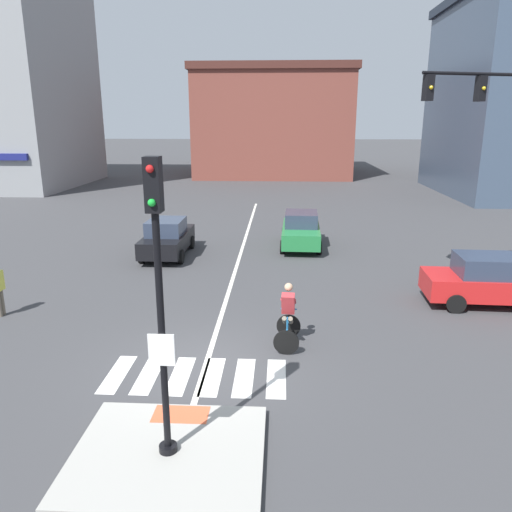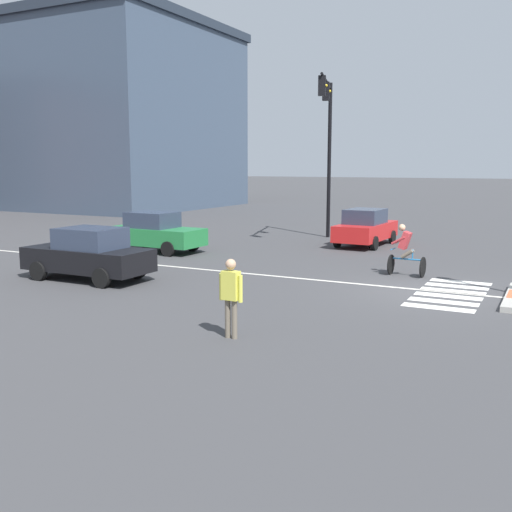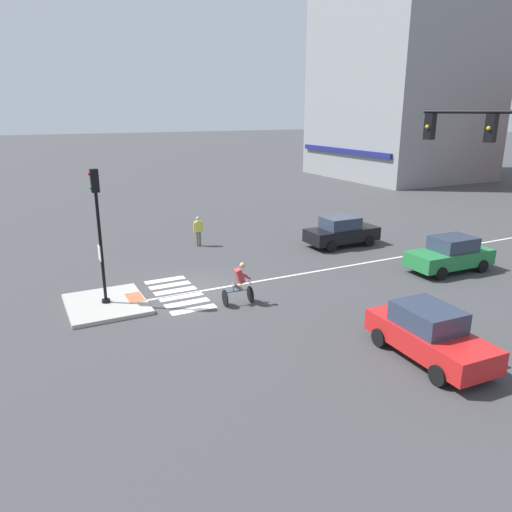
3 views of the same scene
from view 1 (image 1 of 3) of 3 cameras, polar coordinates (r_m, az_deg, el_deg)
The scene contains 17 objects.
ground_plane at distance 12.39m, azimuth -6.50°, elevation -12.36°, with size 300.00×300.00×0.00m, color #3D3D3F.
traffic_island at distance 9.46m, azimuth -10.15°, elevation -21.78°, with size 3.36×2.91×0.15m, color #A3A099.
tactile_pad_front at distance 10.30m, azimuth -8.75°, elevation -17.75°, with size 1.10×0.60×0.01m, color #DB5B38.
signal_pole at distance 7.97m, azimuth -11.23°, elevation -3.50°, with size 0.44×0.38×5.11m.
crosswalk_stripe_a at distance 12.31m, azimuth -15.84°, elevation -13.06°, with size 0.44×1.80×0.01m, color silver.
crosswalk_stripe_b at distance 12.10m, azimuth -12.38°, elevation -13.34°, with size 0.44×1.80×0.01m, color silver.
crosswalk_stripe_c at distance 11.93m, azimuth -8.80°, elevation -13.58°, with size 0.44×1.80×0.01m, color silver.
crosswalk_stripe_d at distance 11.81m, azimuth -5.13°, elevation -13.78°, with size 0.44×1.80×0.01m, color silver.
crosswalk_stripe_e at distance 11.74m, azimuth -1.39°, elevation -13.92°, with size 0.44×1.80×0.01m, color silver.
crosswalk_stripe_f at distance 11.71m, azimuth 2.38°, elevation -14.01°, with size 0.44×1.80×0.01m, color silver.
lane_centre_line at distance 21.65m, azimuth -1.88°, elevation 0.06°, with size 0.14×28.00×0.01m, color silver.
traffic_light_mast at distance 19.08m, azimuth 27.11°, elevation 11.88°, with size 4.66×1.53×7.47m.
building_corner_left at distance 56.74m, azimuth 2.06°, elevation 15.31°, with size 16.32×17.42×11.10m.
car_red_cross_right at distance 17.40m, azimuth 25.56°, elevation -2.62°, with size 4.17×1.98×1.64m.
car_black_westbound_far at distance 21.80m, azimuth -10.30°, elevation 2.11°, with size 1.85×4.10×1.64m.
car_green_eastbound_far at distance 23.07m, azimuth 5.26°, elevation 3.03°, with size 1.95×4.15×1.64m.
cyclist at distance 12.95m, azimuth 3.74°, elevation -6.75°, with size 0.74×1.13×1.68m.
Camera 1 is at (1.93, -10.79, 5.77)m, focal length 34.34 mm.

